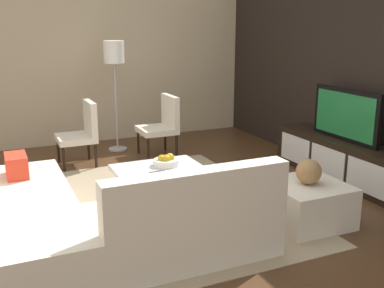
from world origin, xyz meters
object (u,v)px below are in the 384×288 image
(media_console, at_px, (342,160))
(floor_lamp, at_px, (114,60))
(television, at_px, (346,115))
(fruit_bowl, at_px, (166,161))
(accent_chair_far, at_px, (163,122))
(decorative_ball, at_px, (309,172))
(book_stack, at_px, (160,176))
(ottoman, at_px, (307,203))
(accent_chair_near, at_px, (82,130))
(sectional_couch, at_px, (82,217))
(coffee_table, at_px, (164,188))

(media_console, distance_m, floor_lamp, 3.46)
(television, distance_m, fruit_bowl, 2.25)
(accent_chair_far, bearing_deg, television, 31.33)
(floor_lamp, relative_size, accent_chair_far, 1.87)
(television, bearing_deg, decorative_ball, -54.11)
(fruit_bowl, bearing_deg, book_stack, -29.46)
(ottoman, bearing_deg, decorative_ball, 0.00)
(fruit_bowl, bearing_deg, decorative_ball, 40.88)
(book_stack, bearing_deg, ottoman, 58.29)
(accent_chair_near, bearing_deg, fruit_bowl, 28.80)
(media_console, height_order, sectional_couch, sectional_couch)
(sectional_couch, xyz_separation_m, book_stack, (-0.38, 0.84, 0.13))
(floor_lamp, bearing_deg, fruit_bowl, -1.39)
(floor_lamp, bearing_deg, coffee_table, -3.70)
(accent_chair_far, relative_size, book_stack, 4.66)
(floor_lamp, relative_size, book_stack, 8.73)
(accent_chair_near, height_order, accent_chair_far, same)
(sectional_couch, height_order, accent_chair_near, accent_chair_near)
(media_console, distance_m, coffee_table, 2.30)
(accent_chair_near, xyz_separation_m, accent_chair_far, (-0.02, 1.16, -0.00))
(coffee_table, height_order, book_stack, book_stack)
(floor_lamp, bearing_deg, media_console, 40.87)
(fruit_bowl, relative_size, book_stack, 1.50)
(floor_lamp, xyz_separation_m, fruit_bowl, (2.20, -0.05, -0.92))
(television, distance_m, accent_chair_near, 3.38)
(accent_chair_far, height_order, book_stack, accent_chair_far)
(television, bearing_deg, coffee_table, -92.49)
(accent_chair_near, xyz_separation_m, book_stack, (2.03, 0.35, -0.08))
(ottoman, bearing_deg, accent_chair_near, -150.70)
(sectional_couch, bearing_deg, accent_chair_far, 145.76)
(floor_lamp, height_order, accent_chair_far, floor_lamp)
(book_stack, bearing_deg, sectional_couch, -65.59)
(coffee_table, height_order, accent_chair_near, accent_chair_near)
(floor_lamp, height_order, decorative_ball, floor_lamp)
(accent_chair_near, distance_m, decorative_ball, 3.20)
(sectional_couch, bearing_deg, coffee_table, 121.86)
(media_console, bearing_deg, decorative_ball, -54.10)
(television, height_order, accent_chair_far, television)
(coffee_table, relative_size, accent_chair_near, 1.11)
(sectional_couch, relative_size, book_stack, 12.54)
(coffee_table, xyz_separation_m, accent_chair_far, (-1.83, 0.69, 0.29))
(accent_chair_near, relative_size, ottoman, 1.24)
(ottoman, height_order, book_stack, book_stack)
(sectional_couch, distance_m, accent_chair_near, 2.48)
(accent_chair_near, xyz_separation_m, ottoman, (2.79, 1.56, -0.29))
(accent_chair_near, relative_size, decorative_ball, 3.60)
(sectional_couch, relative_size, fruit_bowl, 8.36)
(sectional_couch, xyz_separation_m, fruit_bowl, (-0.78, 1.07, 0.15))
(media_console, xyz_separation_m, ottoman, (0.87, -1.20, -0.05))
(decorative_ball, distance_m, book_stack, 1.44)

